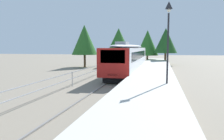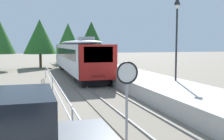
# 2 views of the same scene
# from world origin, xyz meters

# --- Properties ---
(ground_plane) EXTENTS (160.00, 160.00, 0.00)m
(ground_plane) POSITION_xyz_m (-3.00, 22.00, 0.00)
(ground_plane) COLOR slate
(track_rails) EXTENTS (3.20, 60.00, 0.14)m
(track_rails) POSITION_xyz_m (0.00, 22.00, 0.03)
(track_rails) COLOR slate
(track_rails) RESTS_ON ground
(commuter_train) EXTENTS (2.82, 18.50, 3.74)m
(commuter_train) POSITION_xyz_m (0.00, 31.02, 2.14)
(commuter_train) COLOR silver
(commuter_train) RESTS_ON track_rails
(station_platform) EXTENTS (3.90, 60.00, 0.90)m
(station_platform) POSITION_xyz_m (3.25, 22.00, 0.45)
(station_platform) COLOR #B7B5AD
(station_platform) RESTS_ON ground
(platform_lamp_mid_platform) EXTENTS (0.34, 0.34, 5.35)m
(platform_lamp_mid_platform) POSITION_xyz_m (4.40, 18.82, 4.62)
(platform_lamp_mid_platform) COLOR #232328
(platform_lamp_mid_platform) RESTS_ON station_platform
(tree_behind_carpark) EXTENTS (4.28, 4.28, 7.04)m
(tree_behind_carpark) POSITION_xyz_m (-8.55, 38.67, 4.55)
(tree_behind_carpark) COLOR brown
(tree_behind_carpark) RESTS_ON ground
(tree_behind_station_far) EXTENTS (4.56, 4.56, 6.68)m
(tree_behind_station_far) POSITION_xyz_m (-3.42, 42.09, 4.30)
(tree_behind_station_far) COLOR brown
(tree_behind_station_far) RESTS_ON ground
(tree_distant_left) EXTENTS (4.25, 4.25, 6.90)m
(tree_distant_left) POSITION_xyz_m (4.73, 46.04, 4.57)
(tree_distant_left) COLOR brown
(tree_distant_left) RESTS_ON ground
(tree_distant_centre) EXTENTS (4.32, 4.32, 6.71)m
(tree_distant_centre) POSITION_xyz_m (1.26, 48.09, 4.21)
(tree_distant_centre) COLOR brown
(tree_distant_centre) RESTS_ON ground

